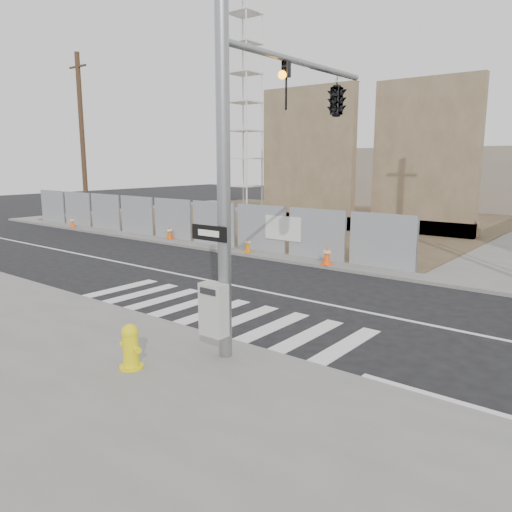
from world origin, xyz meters
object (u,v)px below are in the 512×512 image
Objects in this scene: traffic_cone_d at (327,255)px; signal_pole at (304,126)px; fire_hydrant at (131,346)px; traffic_cone_c at (248,245)px; crane_tower at (245,89)px; traffic_cone_a at (72,222)px; traffic_cone_b at (170,232)px.

signal_pole is at bearing -64.88° from traffic_cone_d.
fire_hydrant is at bearing -79.61° from traffic_cone_d.
traffic_cone_d is at bearing -2.49° from traffic_cone_c.
crane_tower is at bearing 129.94° from traffic_cone_c.
signal_pole is 21.48m from traffic_cone_a.
signal_pole is at bearing -17.32° from traffic_cone_a.
crane_tower is at bearing 78.54° from traffic_cone_a.
fire_hydrant is at bearing -29.02° from traffic_cone_a.
traffic_cone_c is (-5.95, 10.76, -0.10)m from fire_hydrant.
traffic_cone_b is 5.40m from traffic_cone_c.
fire_hydrant reaches higher than traffic_cone_a.
traffic_cone_c is 4.01m from traffic_cone_d.
crane_tower is at bearing 138.72° from traffic_cone_d.
traffic_cone_b is 1.00× the size of traffic_cone_c.
traffic_cone_c is at bearing -4.38° from traffic_cone_b.
signal_pole reaches higher than traffic_cone_b.
traffic_cone_d is at bearing 115.12° from signal_pole.
traffic_cone_c is (-6.94, 6.44, -4.33)m from signal_pole.
signal_pole is at bearing -47.43° from crane_tower.
traffic_cone_b is at bearing 176.42° from traffic_cone_d.
crane_tower is 27.52× the size of traffic_cone_a.
traffic_cone_b is at bearing 148.98° from fire_hydrant.
traffic_cone_a is 7.78m from traffic_cone_b.
crane_tower is 21.16m from traffic_cone_d.
traffic_cone_c is 0.88× the size of traffic_cone_d.
signal_pole reaches higher than traffic_cone_a.
traffic_cone_b is at bearing -67.03° from crane_tower.
traffic_cone_d is at bearing 113.98° from fire_hydrant.
fire_hydrant is 21.83m from traffic_cone_a.
fire_hydrant reaches higher than traffic_cone_b.
crane_tower is 26.69× the size of traffic_cone_b.
traffic_cone_c is at bearing -50.06° from crane_tower.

